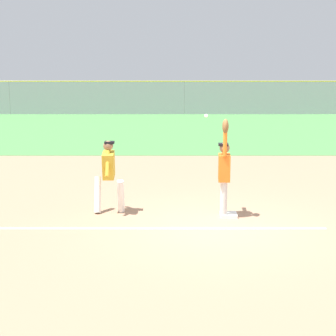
{
  "coord_description": "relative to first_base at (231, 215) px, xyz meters",
  "views": [
    {
      "loc": [
        -1.02,
        -11.54,
        3.61
      ],
      "look_at": [
        -1.07,
        1.18,
        1.05
      ],
      "focal_mm": 59.2,
      "sensor_mm": 36.0,
      "label": 1
    }
  ],
  "objects": [
    {
      "name": "outfield_fence",
      "position": [
        -0.38,
        23.06,
        1.02
      ],
      "size": [
        44.47,
        0.08,
        2.12
      ],
      "color": "#93999E",
      "rests_on": "ground_plane"
    },
    {
      "name": "chalk_foul_line",
      "position": [
        -4.0,
        -0.9,
        -0.04
      ],
      "size": [
        12.0,
        0.12,
        0.01
      ],
      "primitive_type": "cube",
      "rotation": [
        0.0,
        0.0,
        0.0
      ],
      "color": "white",
      "rests_on": "ground_plane"
    },
    {
      "name": "ground_plane",
      "position": [
        -0.38,
        -0.73,
        -0.04
      ],
      "size": [
        73.82,
        73.82,
        0.0
      ],
      "primitive_type": "plane",
      "color": "tan"
    },
    {
      "name": "outfield_grass",
      "position": [
        -0.38,
        15.52,
        -0.04
      ],
      "size": [
        44.39,
        15.08,
        0.01
      ],
      "primitive_type": "cube",
      "color": "#4C8C47",
      "rests_on": "ground_plane"
    },
    {
      "name": "parked_car_black",
      "position": [
        -4.08,
        25.74,
        0.63
      ],
      "size": [
        4.57,
        2.47,
        1.25
      ],
      "rotation": [
        0.0,
        0.0,
        0.1
      ],
      "color": "black",
      "rests_on": "ground_plane"
    },
    {
      "name": "first_base",
      "position": [
        0.0,
        0.0,
        0.0
      ],
      "size": [
        0.38,
        0.38,
        0.08
      ],
      "primitive_type": "cube",
      "rotation": [
        0.0,
        0.0,
        -0.01
      ],
      "color": "white",
      "rests_on": "ground_plane"
    },
    {
      "name": "parked_car_red",
      "position": [
        5.77,
        26.52,
        0.63
      ],
      "size": [
        4.48,
        2.28,
        1.25
      ],
      "rotation": [
        0.0,
        0.0,
        0.05
      ],
      "color": "#B21E1E",
      "rests_on": "ground_plane"
    },
    {
      "name": "baseball",
      "position": [
        -0.56,
        -0.2,
        2.31
      ],
      "size": [
        0.07,
        0.07,
        0.07
      ],
      "primitive_type": "sphere",
      "color": "white"
    },
    {
      "name": "fielder",
      "position": [
        -0.12,
        -0.02,
        1.08
      ],
      "size": [
        0.29,
        0.9,
        2.28
      ],
      "rotation": [
        0.0,
        0.0,
        3.08
      ],
      "color": "silver",
      "rests_on": "ground_plane"
    },
    {
      "name": "parked_car_blue",
      "position": [
        0.63,
        25.97,
        0.63
      ],
      "size": [
        4.59,
        2.51,
        1.25
      ],
      "rotation": [
        0.0,
        0.0,
        -0.12
      ],
      "color": "#23389E",
      "rests_on": "ground_plane"
    },
    {
      "name": "runner",
      "position": [
        -2.77,
        0.3,
        0.96
      ],
      "size": [
        0.72,
        0.84,
        1.72
      ],
      "rotation": [
        0.0,
        0.0,
        0.01
      ],
      "color": "white",
      "rests_on": "ground_plane"
    }
  ]
}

